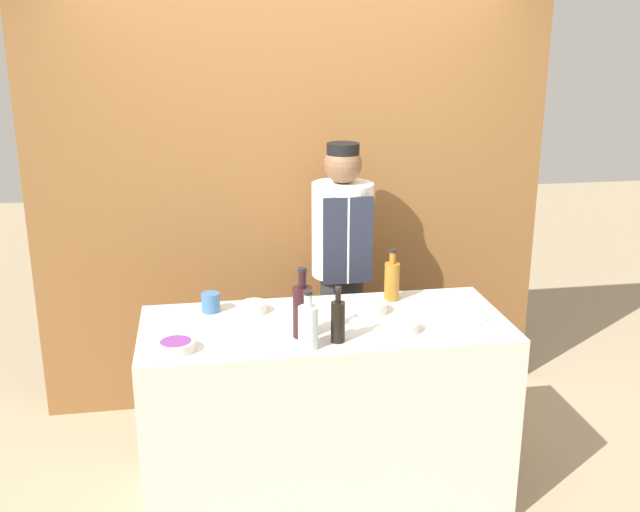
% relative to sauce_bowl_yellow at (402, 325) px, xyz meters
% --- Properties ---
extents(ground_plane, '(14.00, 14.00, 0.00)m').
position_rel_sauce_bowl_yellow_xyz_m(ground_plane, '(-0.33, 0.15, -0.95)').
color(ground_plane, tan).
extents(cabinet_wall, '(3.01, 0.18, 2.40)m').
position_rel_sauce_bowl_yellow_xyz_m(cabinet_wall, '(-0.33, 1.28, 0.25)').
color(cabinet_wall, brown).
rests_on(cabinet_wall, ground_plane).
extents(counter, '(1.71, 0.72, 0.93)m').
position_rel_sauce_bowl_yellow_xyz_m(counter, '(-0.33, 0.15, -0.49)').
color(counter, beige).
rests_on(counter, ground_plane).
extents(sauce_bowl_yellow, '(0.17, 0.17, 0.04)m').
position_rel_sauce_bowl_yellow_xyz_m(sauce_bowl_yellow, '(0.00, 0.00, 0.00)').
color(sauce_bowl_yellow, silver).
rests_on(sauce_bowl_yellow, counter).
extents(sauce_bowl_purple, '(0.16, 0.16, 0.04)m').
position_rel_sauce_bowl_yellow_xyz_m(sauce_bowl_purple, '(-1.01, -0.06, -0.00)').
color(sauce_bowl_purple, silver).
rests_on(sauce_bowl_purple, counter).
extents(sauce_bowl_green, '(0.12, 0.12, 0.05)m').
position_rel_sauce_bowl_yellow_xyz_m(sauce_bowl_green, '(-0.64, 0.33, 0.00)').
color(sauce_bowl_green, silver).
rests_on(sauce_bowl_green, counter).
extents(sauce_bowl_white, '(0.17, 0.17, 0.05)m').
position_rel_sauce_bowl_yellow_xyz_m(sauce_bowl_white, '(-0.09, 0.24, 0.00)').
color(sauce_bowl_white, silver).
rests_on(sauce_bowl_white, counter).
extents(cutting_board, '(0.30, 0.19, 0.02)m').
position_rel_sauce_bowl_yellow_xyz_m(cutting_board, '(0.27, 0.12, -0.01)').
color(cutting_board, white).
rests_on(cutting_board, counter).
extents(bottle_soy, '(0.06, 0.06, 0.25)m').
position_rel_sauce_bowl_yellow_xyz_m(bottle_soy, '(-0.31, -0.08, 0.07)').
color(bottle_soy, black).
rests_on(bottle_soy, counter).
extents(bottle_wine, '(0.09, 0.09, 0.32)m').
position_rel_sauce_bowl_yellow_xyz_m(bottle_wine, '(-0.45, 0.00, 0.10)').
color(bottle_wine, black).
rests_on(bottle_wine, counter).
extents(bottle_amber, '(0.08, 0.08, 0.26)m').
position_rel_sauce_bowl_yellow_xyz_m(bottle_amber, '(0.05, 0.39, 0.08)').
color(bottle_amber, '#9E661E').
rests_on(bottle_amber, counter).
extents(bottle_clear, '(0.09, 0.09, 0.26)m').
position_rel_sauce_bowl_yellow_xyz_m(bottle_clear, '(-0.45, -0.13, 0.08)').
color(bottle_clear, silver).
rests_on(bottle_clear, counter).
extents(cup_blue, '(0.09, 0.09, 0.09)m').
position_rel_sauce_bowl_yellow_xyz_m(cup_blue, '(-0.85, 0.37, 0.02)').
color(cup_blue, '#386093').
rests_on(cup_blue, counter).
extents(chef_center, '(0.34, 0.34, 1.64)m').
position_rel_sauce_bowl_yellow_xyz_m(chef_center, '(-0.10, 0.90, -0.06)').
color(chef_center, '#28282D').
rests_on(chef_center, ground_plane).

